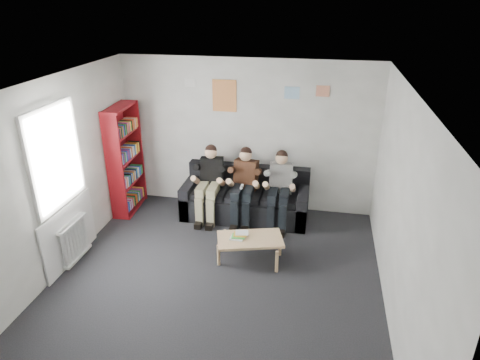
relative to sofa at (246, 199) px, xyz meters
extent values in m
plane|color=black|center=(-0.06, -2.09, -0.30)|extent=(5.00, 5.00, 0.00)
plane|color=silver|center=(-0.06, -2.09, 2.40)|extent=(5.00, 5.00, 0.00)
plane|color=beige|center=(-0.06, 0.41, 1.05)|extent=(4.50, 0.00, 4.50)
plane|color=beige|center=(-0.06, -4.59, 1.05)|extent=(4.50, 0.00, 4.50)
plane|color=beige|center=(-2.31, -2.09, 1.05)|extent=(0.00, 5.00, 5.00)
plane|color=beige|center=(2.19, -2.09, 1.05)|extent=(0.00, 5.00, 5.00)
cube|color=black|center=(0.00, -0.04, -0.10)|extent=(2.19, 0.89, 0.42)
cube|color=black|center=(0.00, 0.30, 0.33)|extent=(2.19, 0.20, 0.43)
cube|color=black|center=(-1.00, -0.04, -0.01)|extent=(0.18, 0.89, 0.60)
cube|color=black|center=(1.00, -0.04, -0.01)|extent=(0.18, 0.89, 0.60)
cube|color=black|center=(0.00, -0.12, 0.16)|extent=(1.83, 0.62, 0.10)
cube|color=maroon|center=(-2.14, -0.16, 0.66)|extent=(0.29, 0.87, 1.93)
cube|color=tan|center=(0.32, -1.38, 0.06)|extent=(0.95, 0.52, 0.04)
cylinder|color=tan|center=(-0.11, -1.59, -0.13)|extent=(0.05, 0.05, 0.34)
cylinder|color=tan|center=(0.74, -1.59, -0.13)|extent=(0.05, 0.05, 0.34)
cylinder|color=tan|center=(-0.11, -1.17, -0.13)|extent=(0.05, 0.05, 0.34)
cylinder|color=tan|center=(0.74, -1.17, -0.13)|extent=(0.05, 0.05, 0.34)
cube|color=silver|center=(0.13, -1.43, 0.08)|extent=(0.19, 0.14, 0.02)
cube|color=green|center=(0.15, -1.40, 0.10)|extent=(0.19, 0.14, 0.02)
cube|color=gold|center=(0.17, -1.37, 0.11)|extent=(0.19, 0.14, 0.02)
cube|color=silver|center=(0.19, -1.34, 0.13)|extent=(0.19, 0.14, 0.02)
cube|color=black|center=(-0.61, 0.01, 0.48)|extent=(0.39, 0.29, 0.55)
sphere|color=#DCAC86|center=(-0.61, -0.03, 0.86)|extent=(0.22, 0.22, 0.22)
sphere|color=black|center=(-0.61, -0.02, 0.89)|extent=(0.21, 0.21, 0.21)
cube|color=#9A946E|center=(-0.61, -0.29, 0.28)|extent=(0.35, 0.45, 0.15)
cube|color=#9A946E|center=(-0.61, -0.50, -0.05)|extent=(0.33, 0.14, 0.52)
cube|color=black|center=(-0.61, -0.56, -0.25)|extent=(0.33, 0.25, 0.10)
cube|color=#4B2919|center=(0.00, 0.01, 0.48)|extent=(0.39, 0.29, 0.55)
sphere|color=#DCAC86|center=(0.00, -0.03, 0.86)|extent=(0.22, 0.22, 0.22)
sphere|color=black|center=(0.00, -0.02, 0.89)|extent=(0.21, 0.21, 0.21)
cube|color=black|center=(0.00, -0.29, 0.28)|extent=(0.35, 0.45, 0.15)
cube|color=black|center=(0.00, -0.50, -0.05)|extent=(0.33, 0.14, 0.52)
cube|color=black|center=(0.00, -0.56, -0.26)|extent=(0.33, 0.25, 0.10)
cube|color=white|center=(0.00, -0.39, 0.43)|extent=(0.04, 0.14, 0.04)
cube|color=silver|center=(0.61, 0.00, 0.47)|extent=(0.38, 0.28, 0.54)
sphere|color=#DCAC86|center=(0.61, -0.04, 0.85)|extent=(0.21, 0.21, 0.21)
sphere|color=black|center=(0.61, -0.02, 0.88)|extent=(0.20, 0.20, 0.20)
cube|color=black|center=(0.61, -0.28, 0.28)|extent=(0.35, 0.44, 0.14)
cube|color=black|center=(0.61, -0.50, -0.05)|extent=(0.33, 0.13, 0.52)
cube|color=black|center=(0.61, -0.55, -0.26)|extent=(0.33, 0.25, 0.10)
cylinder|color=white|center=(-2.21, -2.17, 0.05)|extent=(0.06, 0.06, 0.60)
cylinder|color=white|center=(-2.21, -2.09, 0.05)|extent=(0.06, 0.06, 0.60)
cylinder|color=white|center=(-2.21, -2.01, 0.05)|extent=(0.06, 0.06, 0.60)
cylinder|color=white|center=(-2.21, -1.93, 0.05)|extent=(0.06, 0.06, 0.60)
cylinder|color=white|center=(-2.21, -1.85, 0.05)|extent=(0.06, 0.06, 0.60)
cylinder|color=white|center=(-2.21, -1.77, 0.05)|extent=(0.06, 0.06, 0.60)
cylinder|color=white|center=(-2.21, -1.69, 0.05)|extent=(0.06, 0.06, 0.60)
cylinder|color=white|center=(-2.21, -1.61, 0.05)|extent=(0.06, 0.06, 0.60)
cube|color=white|center=(-2.21, -1.89, -0.23)|extent=(0.10, 0.64, 0.04)
cube|color=white|center=(-2.21, -1.89, 0.33)|extent=(0.10, 0.64, 0.04)
cube|color=white|center=(-2.29, -1.89, 1.35)|extent=(0.02, 1.00, 1.30)
cube|color=white|center=(-2.28, -1.89, 2.03)|extent=(0.05, 1.12, 0.06)
cube|color=white|center=(-2.28, -1.89, 0.67)|extent=(0.05, 1.12, 0.06)
cube|color=white|center=(-2.28, -1.89, 0.15)|extent=(0.03, 1.30, 0.90)
cube|color=gold|center=(-0.46, 0.40, 1.75)|extent=(0.42, 0.01, 0.55)
cube|color=#42A1E2|center=(0.69, 0.40, 1.85)|extent=(0.25, 0.01, 0.20)
cube|color=#B53872|center=(1.19, 0.40, 1.90)|extent=(0.22, 0.01, 0.18)
cube|color=white|center=(-1.06, 0.40, 1.95)|extent=(0.20, 0.01, 0.14)
camera|label=1|loc=(1.21, -6.68, 3.41)|focal=32.00mm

